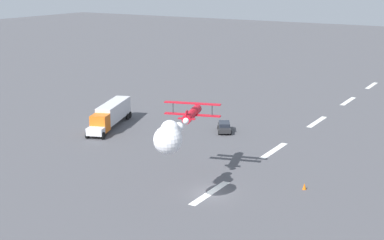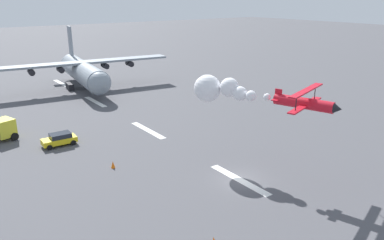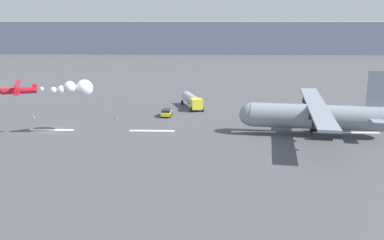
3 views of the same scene
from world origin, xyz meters
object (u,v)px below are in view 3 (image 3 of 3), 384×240
at_px(traffic_cone_near, 34,116).
at_px(traffic_cone_far, 116,117).
at_px(airport_staff_sedan, 166,112).
at_px(fuel_tanker_truck, 192,100).
at_px(cargo_transport_plane, 309,115).
at_px(stunt_biplane_red, 68,88).

height_order(traffic_cone_near, traffic_cone_far, same).
bearing_deg(traffic_cone_near, airport_staff_sedan, 5.78).
bearing_deg(traffic_cone_near, traffic_cone_far, 0.77).
bearing_deg(fuel_tanker_truck, cargo_transport_plane, -46.30).
relative_size(airport_staff_sedan, traffic_cone_near, 5.42).
bearing_deg(traffic_cone_far, traffic_cone_near, -179.23).
distance_m(fuel_tanker_truck, traffic_cone_near, 33.15).
distance_m(cargo_transport_plane, airport_staff_sedan, 29.03).
bearing_deg(cargo_transport_plane, fuel_tanker_truck, 133.70).
height_order(cargo_transport_plane, airport_staff_sedan, cargo_transport_plane).
relative_size(cargo_transport_plane, traffic_cone_far, 45.50).
relative_size(cargo_transport_plane, traffic_cone_near, 45.50).
xyz_separation_m(cargo_transport_plane, airport_staff_sedan, (-25.65, 13.33, -2.68)).
distance_m(cargo_transport_plane, traffic_cone_far, 37.20).
bearing_deg(traffic_cone_far, cargo_transport_plane, -17.08).
relative_size(stunt_biplane_red, airport_staff_sedan, 3.70).
distance_m(stunt_biplane_red, fuel_tanker_truck, 30.63).
distance_m(airport_staff_sedan, traffic_cone_far, 10.09).
xyz_separation_m(stunt_biplane_red, traffic_cone_far, (5.84, 11.05, -7.56)).
relative_size(airport_staff_sedan, traffic_cone_far, 5.42).
bearing_deg(fuel_tanker_truck, airport_staff_sedan, -120.44).
bearing_deg(stunt_biplane_red, airport_staff_sedan, 40.82).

